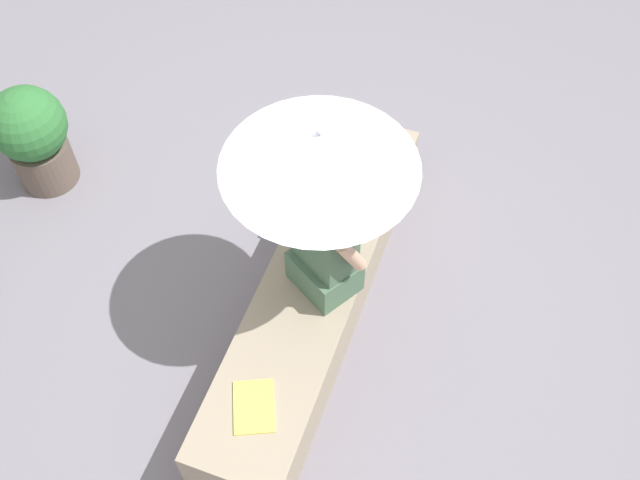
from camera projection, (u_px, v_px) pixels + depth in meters
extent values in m
plane|color=slate|center=(316.00, 309.00, 4.48)|extent=(14.00, 14.00, 0.00)
cube|color=gray|center=(316.00, 291.00, 4.31)|extent=(2.47, 0.53, 0.41)
cube|color=#47664C|center=(325.00, 271.00, 4.02)|extent=(0.41, 0.44, 0.22)
cube|color=#47664C|center=(325.00, 233.00, 3.74)|extent=(0.34, 0.38, 0.48)
sphere|color=tan|center=(325.00, 189.00, 3.46)|extent=(0.20, 0.20, 0.20)
cylinder|color=tan|center=(300.00, 206.00, 3.81)|extent=(0.21, 0.16, 0.32)
cylinder|color=tan|center=(351.00, 255.00, 3.63)|extent=(0.21, 0.16, 0.32)
cylinder|color=#B7B7BC|center=(320.00, 212.00, 3.69)|extent=(0.02, 0.02, 1.11)
cone|color=silver|center=(320.00, 151.00, 3.33)|extent=(0.94, 0.94, 0.21)
sphere|color=#B7B7BC|center=(320.00, 132.00, 3.23)|extent=(0.03, 0.03, 0.03)
cube|color=silver|center=(346.00, 175.00, 4.37)|extent=(0.27, 0.16, 0.30)
torus|color=silver|center=(347.00, 157.00, 4.23)|extent=(0.20, 0.20, 0.01)
cube|color=#EAE04C|center=(254.00, 407.00, 3.67)|extent=(0.34, 0.30, 0.01)
cylinder|color=brown|center=(45.00, 161.00, 4.96)|extent=(0.39, 0.39, 0.32)
sphere|color=#2D6B33|center=(28.00, 124.00, 4.68)|extent=(0.49, 0.49, 0.49)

